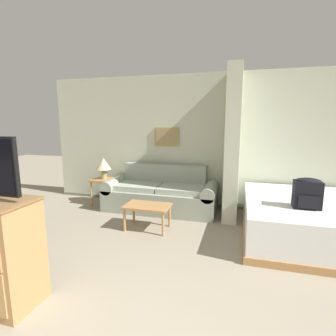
{
  "coord_description": "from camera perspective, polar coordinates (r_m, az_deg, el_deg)",
  "views": [
    {
      "loc": [
        0.73,
        -1.05,
        1.69
      ],
      "look_at": [
        -0.24,
        2.44,
        1.05
      ],
      "focal_mm": 28.0,
      "sensor_mm": 36.0,
      "label": 1
    }
  ],
  "objects": [
    {
      "name": "coffee_table",
      "position": [
        4.2,
        -4.51,
        -8.7
      ],
      "size": [
        0.71,
        0.45,
        0.4
      ],
      "color": "#B27F4C",
      "rests_on": "ground_plane"
    },
    {
      "name": "side_table",
      "position": [
        5.56,
        -13.7,
        -3.21
      ],
      "size": [
        0.44,
        0.44,
        0.53
      ],
      "color": "#B27F4C",
      "rests_on": "ground_plane"
    },
    {
      "name": "backpack",
      "position": [
        3.89,
        28.07,
        -4.74
      ],
      "size": [
        0.34,
        0.23,
        0.41
      ],
      "color": "black",
      "rests_on": "bed"
    },
    {
      "name": "wall_partition_pillar",
      "position": [
        4.69,
        13.94,
        4.97
      ],
      "size": [
        0.24,
        0.87,
        2.6
      ],
      "color": "beige",
      "rests_on": "ground_plane"
    },
    {
      "name": "couch",
      "position": [
        5.1,
        -1.55,
        -5.68
      ],
      "size": [
        2.15,
        0.84,
        0.85
      ],
      "color": "#99A393",
      "rests_on": "ground_plane"
    },
    {
      "name": "wall_back",
      "position": [
        5.23,
        7.57,
        5.61
      ],
      "size": [
        6.49,
        0.16,
        2.6
      ],
      "color": "beige",
      "rests_on": "ground_plane"
    },
    {
      "name": "bed",
      "position": [
        4.4,
        28.18,
        -9.77
      ],
      "size": [
        1.8,
        2.03,
        0.57
      ],
      "color": "#B27F4C",
      "rests_on": "ground_plane"
    },
    {
      "name": "table_lamp",
      "position": [
        5.48,
        -13.87,
        0.73
      ],
      "size": [
        0.31,
        0.31,
        0.44
      ],
      "color": "tan",
      "rests_on": "side_table"
    }
  ]
}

